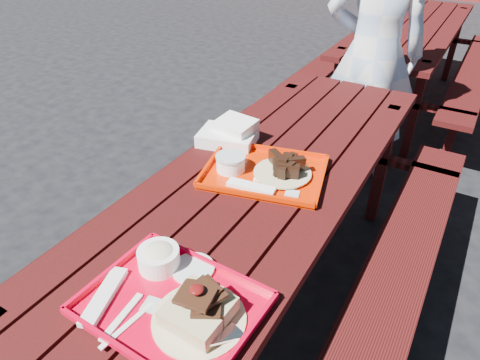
{
  "coord_description": "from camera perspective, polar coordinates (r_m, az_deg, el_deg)",
  "views": [
    {
      "loc": [
        0.66,
        -1.27,
        1.69
      ],
      "look_at": [
        0.0,
        -0.15,
        0.82
      ],
      "focal_mm": 32.0,
      "sensor_mm": 36.0,
      "label": 1
    }
  ],
  "objects": [
    {
      "name": "ground",
      "position": [
        2.21,
        2.05,
        -16.03
      ],
      "size": [
        60.0,
        60.0,
        0.0
      ],
      "primitive_type": "plane",
      "color": "black",
      "rests_on": "ground"
    },
    {
      "name": "picnic_table_near",
      "position": [
        1.82,
        2.4,
        -4.55
      ],
      "size": [
        1.41,
        2.4,
        0.75
      ],
      "color": "#410C0D",
      "rests_on": "ground"
    },
    {
      "name": "white_cloth",
      "position": [
        1.93,
        -1.36,
        6.16
      ],
      "size": [
        0.28,
        0.23,
        0.1
      ],
      "color": "white",
      "rests_on": "picnic_table_near"
    },
    {
      "name": "picnic_table_far",
      "position": [
        4.27,
        21.4,
        16.21
      ],
      "size": [
        1.41,
        2.4,
        0.75
      ],
      "color": "#410C0D",
      "rests_on": "ground"
    },
    {
      "name": "far_tray",
      "position": [
        1.71,
        2.98,
        1.28
      ],
      "size": [
        0.54,
        0.46,
        0.08
      ],
      "color": "red",
      "rests_on": "picnic_table_near"
    },
    {
      "name": "person",
      "position": [
        2.9,
        17.33,
        15.65
      ],
      "size": [
        0.73,
        0.6,
        1.72
      ],
      "primitive_type": "imported",
      "rotation": [
        0.0,
        0.0,
        3.48
      ],
      "color": "#AAC5E5",
      "rests_on": "ground"
    },
    {
      "name": "near_tray",
      "position": [
        1.21,
        -8.51,
        -14.73
      ],
      "size": [
        0.48,
        0.4,
        0.15
      ],
      "color": "red",
      "rests_on": "picnic_table_near"
    }
  ]
}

